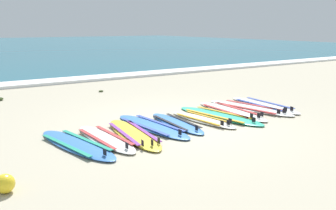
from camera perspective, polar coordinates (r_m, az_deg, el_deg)
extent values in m
plane|color=#B7AD93|center=(7.90, 2.28, -3.19)|extent=(80.00, 80.00, 0.00)
cube|color=white|center=(14.70, -15.05, 4.06)|extent=(80.00, 1.16, 0.11)
ellipsoid|color=#3875CC|center=(6.70, -14.90, -6.26)|extent=(1.09, 2.44, 0.07)
cube|color=teal|center=(6.59, -16.52, -6.31)|extent=(0.44, 1.63, 0.01)
cube|color=teal|center=(6.79, -13.37, -5.56)|extent=(0.44, 1.63, 0.01)
cube|color=black|center=(5.93, -10.38, -7.63)|extent=(0.03, 0.09, 0.11)
ellipsoid|color=white|center=(6.91, -10.29, -5.44)|extent=(0.69, 2.17, 0.07)
cube|color=#D13838|center=(6.82, -11.74, -5.40)|extent=(0.19, 1.49, 0.01)
cube|color=#D13838|center=(6.98, -8.89, -4.85)|extent=(0.19, 1.49, 0.01)
cube|color=black|center=(6.19, -6.81, -6.64)|extent=(0.02, 0.09, 0.11)
ellipsoid|color=yellow|center=(7.14, -5.74, -4.72)|extent=(0.81, 2.42, 0.07)
cube|color=purple|center=(7.05, -7.36, -4.62)|extent=(0.24, 1.66, 0.01)
cube|color=purple|center=(7.20, -4.17, -4.18)|extent=(0.24, 1.66, 0.01)
cube|color=black|center=(6.30, -2.64, -6.20)|extent=(0.02, 0.09, 0.11)
cube|color=black|center=(6.29, -4.22, -6.26)|extent=(0.02, 0.09, 0.11)
cube|color=black|center=(6.42, -1.53, -5.84)|extent=(0.02, 0.09, 0.11)
ellipsoid|color=#3875CC|center=(7.63, -2.74, -3.50)|extent=(0.89, 2.49, 0.07)
cube|color=#334CB2|center=(7.50, -4.08, -3.49)|extent=(0.29, 1.70, 0.01)
cube|color=#334CB2|center=(7.75, -1.44, -2.92)|extent=(0.29, 1.70, 0.01)
cube|color=black|center=(6.90, 1.98, -4.49)|extent=(0.02, 0.09, 0.11)
ellipsoid|color=#3875CC|center=(7.87, 1.39, -2.99)|extent=(0.58, 2.04, 0.07)
cube|color=black|center=(7.77, 0.25, -2.88)|extent=(0.12, 1.42, 0.01)
cube|color=black|center=(7.95, 2.51, -2.52)|extent=(0.12, 1.42, 0.01)
cube|color=black|center=(7.21, 4.73, -3.76)|extent=(0.02, 0.09, 0.11)
ellipsoid|color=silver|center=(8.21, 5.69, -2.38)|extent=(0.78, 2.03, 0.07)
cube|color=gold|center=(8.07, 4.83, -2.32)|extent=(0.27, 1.38, 0.01)
cube|color=gold|center=(8.32, 6.54, -1.90)|extent=(0.27, 1.38, 0.01)
cube|color=black|center=(7.70, 9.90, -2.85)|extent=(0.03, 0.09, 0.11)
cube|color=black|center=(7.63, 8.90, -2.95)|extent=(0.03, 0.09, 0.11)
cube|color=black|center=(7.83, 10.19, -2.58)|extent=(0.03, 0.09, 0.11)
ellipsoid|color=#2DB793|center=(8.60, 8.39, -1.75)|extent=(1.10, 2.59, 0.07)
cube|color=gold|center=(8.42, 7.45, -1.75)|extent=(0.42, 1.75, 0.01)
cube|color=gold|center=(8.77, 9.32, -1.23)|extent=(0.42, 1.75, 0.01)
cube|color=black|center=(8.04, 13.93, -2.37)|extent=(0.03, 0.09, 0.11)
ellipsoid|color=white|center=(9.13, 10.30, -0.97)|extent=(0.66, 2.49, 0.07)
cube|color=#D13838|center=(8.98, 9.24, -0.90)|extent=(0.12, 1.74, 0.01)
cube|color=#D13838|center=(9.27, 11.34, -0.55)|extent=(0.12, 1.74, 0.01)
cube|color=black|center=(8.44, 14.70, -1.69)|extent=(0.01, 0.09, 0.11)
cube|color=black|center=(8.36, 13.59, -1.77)|extent=(0.01, 0.09, 0.11)
cube|color=black|center=(8.60, 15.20, -1.46)|extent=(0.01, 0.09, 0.11)
ellipsoid|color=white|center=(9.59, 13.24, -0.45)|extent=(1.17, 2.65, 0.07)
cube|color=#D13838|center=(9.39, 12.50, -0.44)|extent=(0.47, 1.78, 0.01)
cube|color=#D13838|center=(9.77, 13.98, 0.00)|extent=(0.47, 1.78, 0.01)
cube|color=black|center=(9.09, 18.61, -0.92)|extent=(0.03, 0.09, 0.11)
cube|color=black|center=(8.97, 17.76, -1.04)|extent=(0.03, 0.09, 0.11)
cube|color=black|center=(9.27, 18.77, -0.67)|extent=(0.03, 0.09, 0.11)
ellipsoid|color=white|center=(10.02, 15.47, 0.00)|extent=(0.69, 2.48, 0.07)
cube|color=#334CB2|center=(9.86, 14.59, 0.08)|extent=(0.14, 1.72, 0.01)
cube|color=#334CB2|center=(10.17, 16.34, 0.36)|extent=(0.14, 1.72, 0.01)
cube|color=black|center=(9.39, 19.70, -0.58)|extent=(0.01, 0.09, 0.11)
sphere|color=yellow|center=(5.20, -25.27, -11.63)|extent=(0.26, 0.26, 0.26)
ellipsoid|color=#384723|center=(12.01, -10.98, 2.26)|extent=(0.17, 0.13, 0.06)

